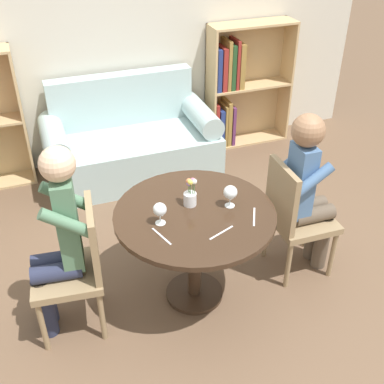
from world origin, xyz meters
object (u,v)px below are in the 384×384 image
Objects in this scene: couch at (130,144)px; bookshelf_right at (237,87)px; flower_vase at (191,194)px; chair_left at (77,264)px; person_right at (308,190)px; person_left at (58,241)px; chair_right at (294,214)px; wine_glass_left at (160,210)px; wine_glass_right at (230,193)px.

couch is 1.26× the size of bookshelf_right.
bookshelf_right reaches higher than flower_vase.
chair_left is 0.72× the size of person_right.
chair_right is at bearing 95.91° from person_left.
chair_right is 4.51× the size of flower_vase.
couch is 1.24× the size of person_left.
couch reaches higher than wine_glass_left.
bookshelf_right is 2.33m from flower_vase.
bookshelf_right reaches higher than person_right.
couch is 1.97m from person_left.
person_right is (1.60, -0.00, 0.19)m from chair_left.
person_right is at bearing -64.47° from couch.
chair_left reaches higher than wine_glass_left.
chair_right reaches higher than wine_glass_right.
couch is 10.88× the size of wine_glass_right.
bookshelf_right is at bearing -12.02° from chair_right.
wine_glass_left is at bearing -177.15° from wine_glass_right.
wine_glass_right is (-0.61, -0.04, 0.13)m from person_right.
chair_left is 0.62m from wine_glass_left.
bookshelf_right reaches higher than chair_right.
person_right is at bearing -100.95° from bookshelf_right.
person_right reaches higher than chair_left.
wine_glass_left is (0.52, -0.06, 0.32)m from chair_left.
person_left is 6.54× the size of flower_vase.
wine_glass_right is at bearing 95.73° from chair_right.
person_right is at bearing 96.39° from chair_left.
wine_glass_right is at bearing 2.85° from wine_glass_left.
couch and flower_vase have the same top height.
bookshelf_right is at bearing 12.28° from couch.
couch is 1.93m from chair_right.
chair_left is at bearing 177.70° from wine_glass_right.
person_left reaches higher than couch.
chair_right reaches higher than wine_glass_left.
bookshelf_right is at bearing -9.70° from person_right.
chair_left is 1.51m from chair_right.
flower_vase reaches higher than chair_left.
flower_vase is at bearing -121.97° from bookshelf_right.
bookshelf_right reaches higher than couch.
chair_right is 6.24× the size of wine_glass_left.
person_left is (-2.08, -2.01, 0.06)m from bookshelf_right.
couch is at bearing 24.51° from chair_right.
bookshelf_right is at bearing 64.18° from wine_glass_right.
bookshelf_right is 0.98× the size of person_left.
person_left reaches higher than wine_glass_right.
flower_vase is at bearing 99.45° from person_left.
person_left is at bearing 172.54° from wine_glass_left.
person_left is at bearing -115.78° from couch.
wine_glass_left is at bearing -97.36° from couch.
person_right is 1.09m from wine_glass_left.
bookshelf_right is at bearing 141.99° from chair_left.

